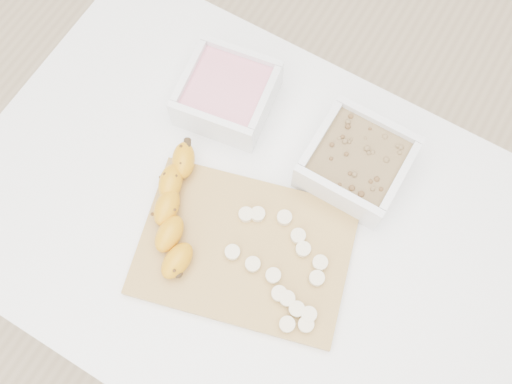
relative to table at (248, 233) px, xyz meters
The scene contains 7 objects.
ground 0.65m from the table, ahead, with size 3.50×3.50×0.00m, color #C6AD89.
table is the anchor object (origin of this frame).
bowl_yogurt 0.26m from the table, 129.95° to the left, with size 0.18×0.18×0.07m.
bowl_granola 0.25m from the table, 55.46° to the left, with size 0.16×0.16×0.08m.
cutting_board 0.12m from the table, 63.39° to the right, with size 0.35×0.25×0.01m, color #BA9145.
banana 0.18m from the table, 148.97° to the right, with size 0.06×0.23×0.04m, color orange, non-canonical shape.
banana_slices 0.17m from the table, 27.04° to the right, with size 0.20×0.18×0.02m.
Camera 1 is at (0.16, -0.25, 1.70)m, focal length 40.00 mm.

